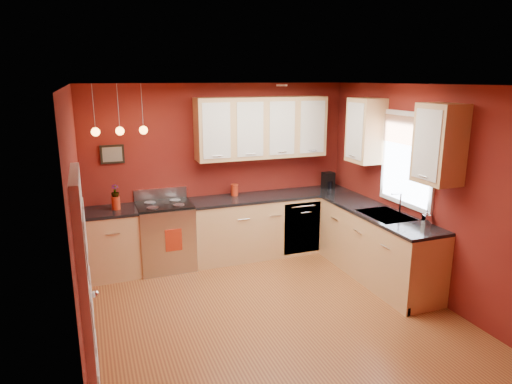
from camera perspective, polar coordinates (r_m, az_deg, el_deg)
name	(u,v)px	position (r m, az deg, el deg)	size (l,w,h in m)	color
floor	(273,314)	(5.50, 2.20, -14.99)	(4.20, 4.20, 0.00)	#9A602D
ceiling	(276,85)	(4.81, 2.49, 13.24)	(4.00, 4.20, 0.02)	silver
wall_back	(221,171)	(6.93, -4.43, 2.62)	(4.00, 0.02, 2.60)	maroon
wall_front	(395,286)	(3.29, 16.98, -11.18)	(4.00, 0.02, 2.60)	maroon
wall_left	(80,227)	(4.63, -21.18, -4.09)	(0.02, 4.20, 2.60)	maroon
wall_right	(423,191)	(6.04, 20.10, 0.10)	(0.02, 4.20, 2.60)	maroon
base_cabinets_back_left	(113,244)	(6.61, -17.48, -6.22)	(0.70, 0.60, 0.90)	tan
base_cabinets_back_right	(272,225)	(7.10, 2.06, -4.15)	(2.54, 0.60, 0.90)	tan
base_cabinets_right	(376,246)	(6.44, 14.83, -6.58)	(0.60, 2.10, 0.90)	tan
counter_back_left	(110,211)	(6.47, -17.78, -2.31)	(0.70, 0.62, 0.04)	black
counter_back_right	(273,196)	(6.97, 2.09, -0.48)	(2.54, 0.62, 0.04)	black
counter_right	(379,213)	(6.29, 15.09, -2.57)	(0.62, 2.10, 0.04)	black
gas_range	(166,236)	(6.67, -11.21, -5.37)	(0.76, 0.64, 1.11)	#BCBDC1
dishwasher_front	(302,228)	(7.00, 5.78, -4.49)	(0.60, 0.02, 0.80)	#BCBDC1
sink	(386,217)	(6.18, 15.91, -2.97)	(0.50, 0.70, 0.33)	gray
window	(408,157)	(6.17, 18.43, 4.21)	(0.06, 1.02, 1.22)	white
door_left_wall	(88,312)	(3.62, -20.29, -13.85)	(0.12, 0.82, 2.05)	white
upper_cabinets_back	(262,128)	(6.85, 0.75, 8.04)	(2.00, 0.35, 0.90)	tan
upper_cabinets_right	(398,137)	(6.06, 17.37, 6.63)	(0.35, 1.95, 0.90)	tan
wall_picture	(112,154)	(6.59, -17.52, 4.52)	(0.32, 0.03, 0.26)	black
pendant_lights	(120,130)	(6.22, -16.65, 7.39)	(0.71, 0.11, 0.66)	gray
red_canister	(235,190)	(6.89, -2.70, 0.27)	(0.11, 0.11, 0.17)	#AD2A12
red_vase	(116,203)	(6.44, -17.11, -1.32)	(0.11, 0.11, 0.18)	#AD2A12
flowers	(115,191)	(6.40, -17.21, 0.07)	(0.10, 0.10, 0.18)	#AD2A12
coffee_maker	(328,181)	(7.46, 9.03, 1.41)	(0.19, 0.19, 0.25)	black
soap_pump	(427,218)	(5.88, 20.55, -3.01)	(0.08, 0.09, 0.19)	silver
dish_towel	(174,240)	(6.35, -10.25, -5.94)	(0.23, 0.02, 0.31)	#AD2A12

